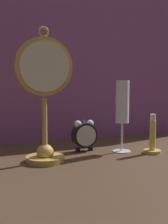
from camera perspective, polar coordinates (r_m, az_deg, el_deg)
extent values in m
plane|color=#422D1E|center=(0.89, 2.06, -9.05)|extent=(4.00, 4.00, 0.00)
cube|color=#8E4C7F|center=(1.16, -4.87, 11.70)|extent=(1.77, 0.01, 0.69)
cylinder|color=gold|center=(0.89, -7.11, -8.53)|extent=(0.11, 0.11, 0.02)
sphere|color=gold|center=(0.88, -7.13, -7.40)|extent=(0.05, 0.05, 0.05)
cylinder|color=gold|center=(0.87, -7.19, -2.79)|extent=(0.01, 0.01, 0.16)
cylinder|color=gold|center=(0.86, -7.34, 8.25)|extent=(0.16, 0.02, 0.16)
cylinder|color=beige|center=(0.85, -7.16, 8.28)|extent=(0.14, 0.00, 0.14)
torus|color=gold|center=(0.87, -7.43, 14.32)|extent=(0.03, 0.01, 0.03)
cube|color=black|center=(1.00, -1.11, -6.93)|extent=(0.01, 0.01, 0.01)
cube|color=black|center=(1.02, 1.19, -6.71)|extent=(0.01, 0.01, 0.01)
cylinder|color=black|center=(1.00, 0.05, -4.25)|extent=(0.08, 0.03, 0.08)
cylinder|color=beige|center=(0.98, 0.43, -4.41)|extent=(0.07, 0.00, 0.07)
sphere|color=silver|center=(0.99, -1.02, -2.24)|extent=(0.02, 0.02, 0.02)
sphere|color=silver|center=(1.00, 1.10, -2.11)|extent=(0.02, 0.02, 0.02)
cylinder|color=silver|center=(0.99, 0.05, -1.90)|extent=(0.00, 0.00, 0.01)
cylinder|color=silver|center=(1.01, 6.90, -7.05)|extent=(0.06, 0.06, 0.01)
cylinder|color=silver|center=(1.00, 6.94, -4.44)|extent=(0.01, 0.01, 0.09)
cylinder|color=white|center=(0.98, 7.02, 1.90)|extent=(0.04, 0.04, 0.13)
cylinder|color=beige|center=(0.99, 7.00, 0.54)|extent=(0.04, 0.04, 0.09)
cylinder|color=gold|center=(1.00, 12.37, -7.07)|extent=(0.05, 0.05, 0.01)
cylinder|color=gold|center=(0.99, 12.44, -4.18)|extent=(0.02, 0.02, 0.09)
cylinder|color=silver|center=(0.99, 12.51, -0.95)|extent=(0.02, 0.02, 0.02)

